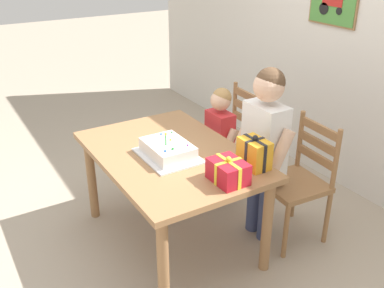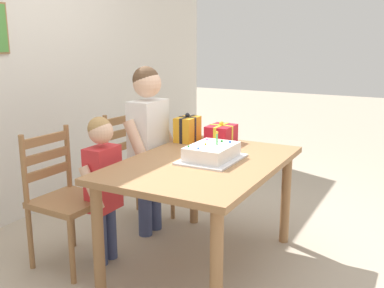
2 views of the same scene
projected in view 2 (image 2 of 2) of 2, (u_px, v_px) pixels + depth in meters
The scene contains 10 objects.
ground_plane at pixel (202, 264), 3.07m from camera, with size 20.00×20.00×0.00m, color tan.
back_wall at pixel (7, 65), 3.58m from camera, with size 6.40×0.11×2.60m.
dining_table at pixel (203, 175), 2.92m from camera, with size 1.37×0.94×0.74m.
birthday_cake at pixel (212, 153), 2.90m from camera, with size 0.44×0.34×0.19m.
gift_box_red_large at pixel (221, 134), 3.38m from camera, with size 0.24×0.19×0.17m.
gift_box_beside_cake at pixel (187, 129), 3.43m from camera, with size 0.21×0.14×0.22m.
chair_left at pixel (65, 198), 2.99m from camera, with size 0.44×0.44×0.92m.
chair_right at pixel (136, 167), 3.70m from camera, with size 0.45×0.45×0.92m.
child_older at pixel (148, 134), 3.39m from camera, with size 0.47×0.27×1.31m.
child_younger at pixel (103, 176), 2.96m from camera, with size 0.36×0.21×1.02m.
Camera 2 is at (-2.49, -1.26, 1.51)m, focal length 41.70 mm.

